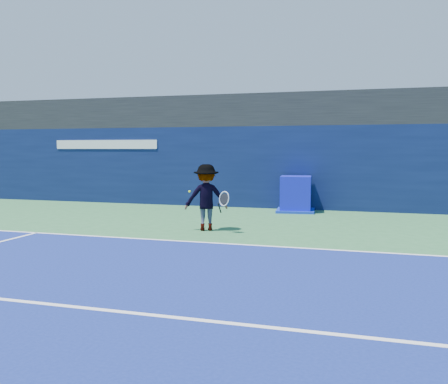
{
  "coord_description": "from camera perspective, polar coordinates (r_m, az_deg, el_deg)",
  "views": [
    {
      "loc": [
        3.37,
        -7.83,
        2.19
      ],
      "look_at": [
        -0.58,
        5.2,
        1.0
      ],
      "focal_mm": 40.0,
      "sensor_mm": 36.0,
      "label": 1
    }
  ],
  "objects": [
    {
      "name": "ground",
      "position": [
        8.8,
        -6.3,
        -9.45
      ],
      "size": [
        80.0,
        80.0,
        0.0
      ],
      "primitive_type": "plane",
      "color": "#2F6A3B",
      "rests_on": "ground"
    },
    {
      "name": "tennis_player",
      "position": [
        13.32,
        -2.04,
        -0.62
      ],
      "size": [
        1.4,
        1.01,
        1.77
      ],
      "color": "white",
      "rests_on": "ground"
    },
    {
      "name": "baseline",
      "position": [
        11.55,
        -0.42,
        -5.89
      ],
      "size": [
        24.0,
        0.1,
        0.01
      ],
      "primitive_type": "cube",
      "color": "white",
      "rests_on": "ground"
    },
    {
      "name": "tennis_ball",
      "position": [
        13.66,
        -3.96,
        0.06
      ],
      "size": [
        0.06,
        0.06,
        0.06
      ],
      "color": "#CAEF1A",
      "rests_on": "ground"
    },
    {
      "name": "back_wall_assembly",
      "position": [
        18.65,
        6.43,
        2.85
      ],
      "size": [
        36.0,
        1.03,
        3.0
      ],
      "color": "#0B153D",
      "rests_on": "ground"
    },
    {
      "name": "stadium_band",
      "position": [
        19.67,
        7.04,
        9.07
      ],
      "size": [
        36.0,
        3.0,
        1.2
      ],
      "primitive_type": "cube",
      "color": "black",
      "rests_on": "back_wall_assembly"
    },
    {
      "name": "service_line",
      "position": [
        7.08,
        -12.85,
        -13.09
      ],
      "size": [
        24.0,
        0.1,
        0.01
      ],
      "primitive_type": "cube",
      "color": "white",
      "rests_on": "ground"
    },
    {
      "name": "equipment_cart",
      "position": [
        17.46,
        8.2,
        -0.4
      ],
      "size": [
        1.42,
        1.42,
        1.24
      ],
      "color": "#0D10B7",
      "rests_on": "ground"
    }
  ]
}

